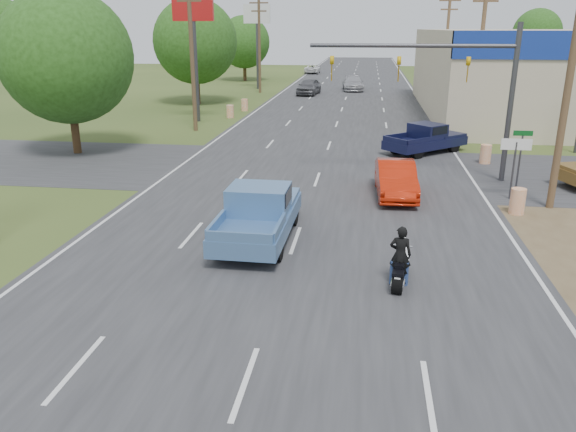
# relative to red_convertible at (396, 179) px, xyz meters

# --- Properties ---
(ground) EXTENTS (200.00, 200.00, 0.00)m
(ground) POSITION_rel_red_convertible_xyz_m (-3.50, -13.78, -0.73)
(ground) COLOR #34481D
(ground) RESTS_ON ground
(main_road) EXTENTS (15.00, 180.00, 0.02)m
(main_road) POSITION_rel_red_convertible_xyz_m (-3.50, 26.22, -0.72)
(main_road) COLOR #2D2D30
(main_road) RESTS_ON ground
(cross_road) EXTENTS (120.00, 10.00, 0.02)m
(cross_road) POSITION_rel_red_convertible_xyz_m (-3.50, 4.22, -0.72)
(cross_road) COLOR #2D2D30
(cross_road) RESTS_ON ground
(utility_pole_1) EXTENTS (2.00, 0.28, 10.00)m
(utility_pole_1) POSITION_rel_red_convertible_xyz_m (6.00, -0.78, 4.59)
(utility_pole_1) COLOR #4C3823
(utility_pole_1) RESTS_ON ground
(utility_pole_2) EXTENTS (2.00, 0.28, 10.00)m
(utility_pole_2) POSITION_rel_red_convertible_xyz_m (6.00, 17.22, 4.59)
(utility_pole_2) COLOR #4C3823
(utility_pole_2) RESTS_ON ground
(utility_pole_3) EXTENTS (2.00, 0.28, 10.00)m
(utility_pole_3) POSITION_rel_red_convertible_xyz_m (6.00, 35.22, 4.59)
(utility_pole_3) COLOR #4C3823
(utility_pole_3) RESTS_ON ground
(utility_pole_5) EXTENTS (2.00, 0.28, 10.00)m
(utility_pole_5) POSITION_rel_red_convertible_xyz_m (-13.00, 14.22, 4.59)
(utility_pole_5) COLOR #4C3823
(utility_pole_5) RESTS_ON ground
(utility_pole_6) EXTENTS (2.00, 0.28, 10.00)m
(utility_pole_6) POSITION_rel_red_convertible_xyz_m (-13.00, 38.22, 4.59)
(utility_pole_6) COLOR #4C3823
(utility_pole_6) RESTS_ON ground
(tree_0) EXTENTS (7.14, 7.14, 8.84)m
(tree_0) POSITION_rel_red_convertible_xyz_m (-17.50, 6.22, 4.54)
(tree_0) COLOR #422D19
(tree_0) RESTS_ON ground
(tree_1) EXTENTS (7.56, 7.56, 9.36)m
(tree_1) POSITION_rel_red_convertible_xyz_m (-17.00, 28.22, 4.85)
(tree_1) COLOR #422D19
(tree_1) RESTS_ON ground
(tree_2) EXTENTS (6.72, 6.72, 8.32)m
(tree_2) POSITION_rel_red_convertible_xyz_m (-17.70, 52.22, 4.23)
(tree_2) COLOR #422D19
(tree_2) RESTS_ON ground
(tree_5) EXTENTS (7.98, 7.98, 9.88)m
(tree_5) POSITION_rel_red_convertible_xyz_m (26.50, 81.22, 5.16)
(tree_5) COLOR #422D19
(tree_5) RESTS_ON ground
(tree_6) EXTENTS (8.82, 8.82, 10.92)m
(tree_6) POSITION_rel_red_convertible_xyz_m (-33.50, 81.22, 5.78)
(tree_6) COLOR #422D19
(tree_6) RESTS_ON ground
(barrel_0) EXTENTS (0.56, 0.56, 1.00)m
(barrel_0) POSITION_rel_red_convertible_xyz_m (4.50, -1.78, -0.23)
(barrel_0) COLOR orange
(barrel_0) RESTS_ON ground
(barrel_1) EXTENTS (0.56, 0.56, 1.00)m
(barrel_1) POSITION_rel_red_convertible_xyz_m (4.90, 6.72, -0.23)
(barrel_1) COLOR orange
(barrel_1) RESTS_ON ground
(barrel_2) EXTENTS (0.56, 0.56, 1.00)m
(barrel_2) POSITION_rel_red_convertible_xyz_m (-12.00, 20.22, -0.23)
(barrel_2) COLOR orange
(barrel_2) RESTS_ON ground
(barrel_3) EXTENTS (0.56, 0.56, 1.00)m
(barrel_3) POSITION_rel_red_convertible_xyz_m (-11.70, 24.22, -0.23)
(barrel_3) COLOR orange
(barrel_3) RESTS_ON ground
(pole_sign_left_near) EXTENTS (3.00, 0.35, 9.20)m
(pole_sign_left_near) POSITION_rel_red_convertible_xyz_m (-14.00, 18.22, 6.44)
(pole_sign_left_near) COLOR #3F3F44
(pole_sign_left_near) RESTS_ON ground
(pole_sign_left_far) EXTENTS (3.00, 0.35, 9.20)m
(pole_sign_left_far) POSITION_rel_red_convertible_xyz_m (-14.00, 42.22, 6.44)
(pole_sign_left_far) COLOR #3F3F44
(pole_sign_left_far) RESTS_ON ground
(lane_sign) EXTENTS (1.20, 0.08, 2.52)m
(lane_sign) POSITION_rel_red_convertible_xyz_m (4.70, 0.22, 1.17)
(lane_sign) COLOR #3F3F44
(lane_sign) RESTS_ON ground
(street_name_sign) EXTENTS (0.80, 0.08, 2.61)m
(street_name_sign) POSITION_rel_red_convertible_xyz_m (5.30, 1.72, 0.88)
(street_name_sign) COLOR #3F3F44
(street_name_sign) RESTS_ON ground
(signal_mast) EXTENTS (9.12, 0.40, 7.00)m
(signal_mast) POSITION_rel_red_convertible_xyz_m (2.32, 3.22, 4.08)
(signal_mast) COLOR #3F3F44
(signal_mast) RESTS_ON ground
(red_convertible) EXTENTS (1.74, 4.48, 1.45)m
(red_convertible) POSITION_rel_red_convertible_xyz_m (0.00, 0.00, 0.00)
(red_convertible) COLOR red
(red_convertible) RESTS_ON ground
(motorcycle) EXTENTS (0.60, 1.87, 0.95)m
(motorcycle) POSITION_rel_red_convertible_xyz_m (-0.25, -8.80, -0.31)
(motorcycle) COLOR black
(motorcycle) RESTS_ON ground
(rider) EXTENTS (0.64, 0.46, 1.62)m
(rider) POSITION_rel_red_convertible_xyz_m (-0.25, -8.77, 0.09)
(rider) COLOR black
(rider) RESTS_ON ground
(blue_pickup) EXTENTS (2.21, 5.57, 1.84)m
(blue_pickup) POSITION_rel_red_convertible_xyz_m (-4.72, -5.73, 0.20)
(blue_pickup) COLOR black
(blue_pickup) RESTS_ON ground
(navy_pickup) EXTENTS (4.96, 4.81, 1.66)m
(navy_pickup) POSITION_rel_red_convertible_xyz_m (2.11, 9.05, 0.11)
(navy_pickup) COLOR black
(navy_pickup) RESTS_ON ground
(distant_car_grey) EXTENTS (2.48, 5.14, 1.69)m
(distant_car_grey) POSITION_rel_red_convertible_xyz_m (-7.54, 37.09, 0.12)
(distant_car_grey) COLOR #57575C
(distant_car_grey) RESTS_ON ground
(distant_car_silver) EXTENTS (2.68, 5.59, 1.57)m
(distant_car_silver) POSITION_rel_red_convertible_xyz_m (-3.04, 41.97, 0.06)
(distant_car_silver) COLOR #A6A6AA
(distant_car_silver) RESTS_ON ground
(distant_car_white) EXTENTS (2.21, 4.78, 1.33)m
(distant_car_white) POSITION_rel_red_convertible_xyz_m (-10.00, 66.04, -0.06)
(distant_car_white) COLOR silver
(distant_car_white) RESTS_ON ground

